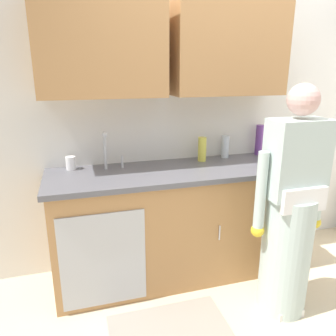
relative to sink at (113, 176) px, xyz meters
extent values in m
plane|color=beige|center=(1.02, -0.71, -0.93)|extent=(9.00, 9.00, 0.00)
cube|color=silver|center=(1.02, 0.34, 0.42)|extent=(4.80, 0.10, 2.70)
cube|color=#B27F4C|center=(-0.03, 0.12, 0.92)|extent=(0.91, 0.34, 0.70)
cube|color=#B27F4C|center=(0.96, 0.12, 0.92)|extent=(0.91, 0.34, 0.70)
cube|color=#B27F4C|center=(0.47, -0.01, -0.48)|extent=(1.90, 0.60, 0.90)
cube|color=#B7BABF|center=(-0.13, -0.31, -0.52)|extent=(0.60, 0.01, 0.72)
cylinder|color=silver|center=(0.75, -0.32, -0.43)|extent=(0.01, 0.01, 0.12)
cylinder|color=silver|center=(1.18, -0.32, -0.43)|extent=(0.01, 0.01, 0.12)
cube|color=#595960|center=(0.47, -0.01, -0.01)|extent=(1.96, 0.66, 0.04)
cube|color=#B7BABF|center=(0.00, -0.01, -0.01)|extent=(0.50, 0.36, 0.03)
cylinder|color=#B7BABF|center=(-0.04, 0.14, 0.16)|extent=(0.02, 0.02, 0.30)
sphere|color=#B7BABF|center=(-0.04, 0.08, 0.30)|extent=(0.04, 0.04, 0.04)
cylinder|color=#B7BABF|center=(0.09, 0.14, 0.06)|extent=(0.02, 0.02, 0.10)
cube|color=white|center=(1.11, -0.66, -0.90)|extent=(0.20, 0.26, 0.06)
cylinder|color=#B2C6C1|center=(1.11, -0.64, -0.49)|extent=(0.34, 0.34, 0.88)
cube|color=#B2C6C1|center=(1.11, -0.64, 0.21)|extent=(0.38, 0.22, 0.52)
sphere|color=#D2A299|center=(1.11, -0.64, 0.59)|extent=(0.20, 0.20, 0.20)
cube|color=white|center=(1.11, -0.76, -0.03)|extent=(0.32, 0.04, 0.16)
cylinder|color=#B2C6C1|center=(0.88, -0.62, 0.00)|extent=(0.07, 0.07, 0.55)
sphere|color=yellow|center=(0.88, -0.62, -0.28)|extent=(0.09, 0.09, 0.09)
cylinder|color=#B2C6C1|center=(1.34, -0.62, 0.00)|extent=(0.07, 0.07, 0.55)
sphere|color=yellow|center=(1.34, -0.62, -0.28)|extent=(0.09, 0.09, 0.09)
cube|color=gray|center=(0.26, -0.66, -0.92)|extent=(0.80, 0.50, 0.01)
cylinder|color=silver|center=(1.02, 0.21, 0.11)|extent=(0.07, 0.07, 0.20)
cylinder|color=#D8D14C|center=(0.78, 0.16, 0.12)|extent=(0.07, 0.07, 0.21)
cylinder|color=#66388C|center=(1.37, 0.23, 0.15)|extent=(0.07, 0.07, 0.28)
cylinder|color=white|center=(-0.30, 0.21, 0.07)|extent=(0.08, 0.08, 0.10)
cube|color=#4CBF4C|center=(1.38, -0.11, 0.03)|extent=(0.11, 0.07, 0.03)
camera|label=1|loc=(-0.25, -2.37, 0.76)|focal=34.82mm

